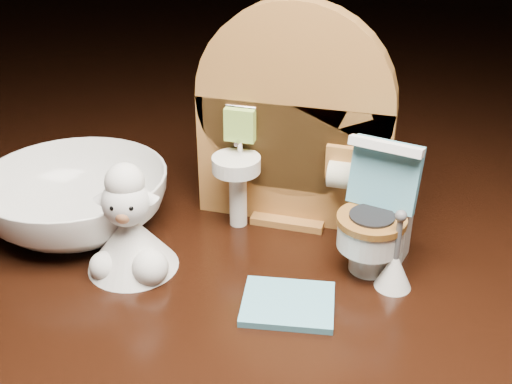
{
  "coord_description": "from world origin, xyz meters",
  "views": [
    {
      "loc": [
        0.08,
        -0.31,
        0.23
      ],
      "look_at": [
        -0.01,
        0.01,
        0.05
      ],
      "focal_mm": 45.0,
      "sensor_mm": 36.0,
      "label": 1
    }
  ],
  "objects": [
    {
      "name": "bath_mat",
      "position": [
        0.02,
        -0.03,
        0.0
      ],
      "size": [
        0.06,
        0.05,
        0.0
      ],
      "primitive_type": "cube",
      "rotation": [
        0.0,
        0.0,
        0.15
      ],
      "color": "#57A1B9",
      "rests_on": "ground"
    },
    {
      "name": "plush_lamb",
      "position": [
        -0.08,
        -0.02,
        0.02
      ],
      "size": [
        0.06,
        0.06,
        0.07
      ],
      "rotation": [
        0.0,
        0.0,
        0.27
      ],
      "color": "silver",
      "rests_on": "ground"
    },
    {
      "name": "backdrop_panel",
      "position": [
        -0.0,
        0.06,
        0.07
      ],
      "size": [
        0.13,
        0.05,
        0.15
      ],
      "color": "#9E662E",
      "rests_on": "ground"
    },
    {
      "name": "toilet_brush",
      "position": [
        0.08,
        0.0,
        0.01
      ],
      "size": [
        0.02,
        0.02,
        0.05
      ],
      "color": "white",
      "rests_on": "ground"
    },
    {
      "name": "toy_toilet",
      "position": [
        0.06,
        0.03,
        0.03
      ],
      "size": [
        0.05,
        0.06,
        0.08
      ],
      "rotation": [
        0.0,
        0.0,
        -0.23
      ],
      "color": "white",
      "rests_on": "ground"
    },
    {
      "name": "ceramic_bowl",
      "position": [
        -0.14,
        0.02,
        0.02
      ],
      "size": [
        0.14,
        0.14,
        0.04
      ],
      "primitive_type": "imported",
      "rotation": [
        0.0,
        0.0,
        0.1
      ],
      "color": "white",
      "rests_on": "ground"
    }
  ]
}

